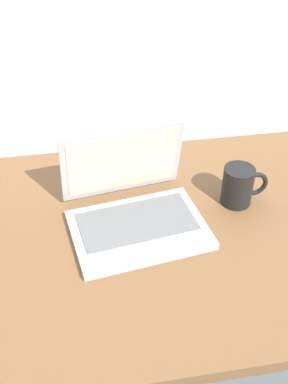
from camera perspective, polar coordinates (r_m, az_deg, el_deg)
The scene contains 3 objects.
desk at distance 1.14m, azimuth 0.61°, elevation -5.31°, with size 1.60×0.76×0.03m.
laptop at distance 1.13m, azimuth -1.36°, elevation -1.57°, with size 0.34×0.31×0.21m.
coffee_mug at distance 1.20m, azimuth 11.33°, elevation 0.80°, with size 0.12×0.08×0.10m.
Camera 1 is at (-0.15, -0.81, 0.79)m, focal length 44.47 mm.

